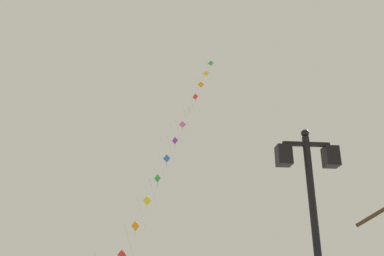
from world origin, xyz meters
The scene contains 2 objects.
twin_lantern_lamp_post centered at (2.90, 7.33, 3.06)m, with size 1.23×0.28×4.40m.
kite_train centered at (0.99, 21.78, 9.22)m, with size 6.27×10.11×17.33m.
Camera 1 is at (-0.08, -0.29, 1.33)m, focal length 39.36 mm.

